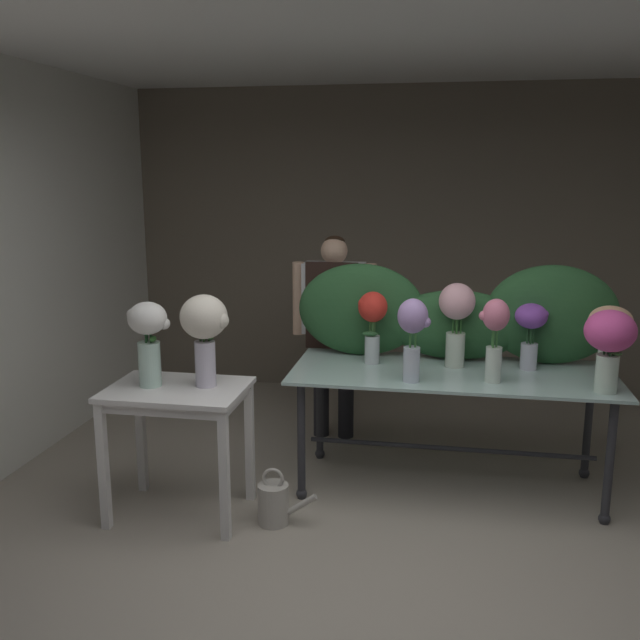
{
  "coord_description": "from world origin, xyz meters",
  "views": [
    {
      "loc": [
        0.35,
        -2.86,
        2.02
      ],
      "look_at": [
        -0.39,
        1.22,
        1.14
      ],
      "focal_mm": 39.28,
      "sensor_mm": 36.0,
      "label": 1
    }
  ],
  "objects_px": {
    "florist": "(334,315)",
    "vase_lilac_freesia": "(413,331)",
    "display_table_glass": "(451,389)",
    "vase_peach_peonies": "(609,332)",
    "side_table_white": "(177,404)",
    "vase_violet_anemones": "(531,328)",
    "vase_scarlet_ranunculus": "(372,318)",
    "vase_fuchsia_hydrangea": "(610,340)",
    "vase_cream_lisianthus_tall": "(204,327)",
    "vase_white_roses_tall": "(148,337)",
    "watering_can": "(274,503)",
    "vase_rosy_snapdragons": "(495,333)",
    "vase_blush_tulips": "(456,315)"
  },
  "relations": [
    {
      "from": "vase_violet_anemones",
      "to": "vase_peach_peonies",
      "type": "distance_m",
      "value": 0.46
    },
    {
      "from": "florist",
      "to": "vase_cream_lisianthus_tall",
      "type": "bearing_deg",
      "value": -111.93
    },
    {
      "from": "vase_lilac_freesia",
      "to": "vase_white_roses_tall",
      "type": "xyz_separation_m",
      "value": [
        -1.5,
        -0.38,
        -0.01
      ]
    },
    {
      "from": "vase_blush_tulips",
      "to": "watering_can",
      "type": "height_order",
      "value": "vase_blush_tulips"
    },
    {
      "from": "display_table_glass",
      "to": "vase_lilac_freesia",
      "type": "height_order",
      "value": "vase_lilac_freesia"
    },
    {
      "from": "vase_violet_anemones",
      "to": "vase_cream_lisianthus_tall",
      "type": "xyz_separation_m",
      "value": [
        -1.89,
        -0.72,
        0.09
      ]
    },
    {
      "from": "vase_white_roses_tall",
      "to": "watering_can",
      "type": "xyz_separation_m",
      "value": [
        0.74,
        -0.03,
        -0.96
      ]
    },
    {
      "from": "vase_scarlet_ranunculus",
      "to": "vase_cream_lisianthus_tall",
      "type": "bearing_deg",
      "value": -142.82
    },
    {
      "from": "watering_can",
      "to": "vase_cream_lisianthus_tall",
      "type": "bearing_deg",
      "value": 168.79
    },
    {
      "from": "vase_white_roses_tall",
      "to": "watering_can",
      "type": "height_order",
      "value": "vase_white_roses_tall"
    },
    {
      "from": "display_table_glass",
      "to": "vase_fuchsia_hydrangea",
      "type": "xyz_separation_m",
      "value": [
        0.86,
        -0.27,
        0.42
      ]
    },
    {
      "from": "side_table_white",
      "to": "florist",
      "type": "relative_size",
      "value": 0.51
    },
    {
      "from": "florist",
      "to": "vase_lilac_freesia",
      "type": "distance_m",
      "value": 1.21
    },
    {
      "from": "vase_blush_tulips",
      "to": "vase_cream_lisianthus_tall",
      "type": "xyz_separation_m",
      "value": [
        -1.43,
        -0.7,
        0.02
      ]
    },
    {
      "from": "vase_lilac_freesia",
      "to": "vase_cream_lisianthus_tall",
      "type": "bearing_deg",
      "value": -164.75
    },
    {
      "from": "display_table_glass",
      "to": "florist",
      "type": "bearing_deg",
      "value": 139.3
    },
    {
      "from": "watering_can",
      "to": "vase_fuchsia_hydrangea",
      "type": "bearing_deg",
      "value": 12.03
    },
    {
      "from": "florist",
      "to": "vase_fuchsia_hydrangea",
      "type": "relative_size",
      "value": 3.26
    },
    {
      "from": "vase_scarlet_ranunculus",
      "to": "vase_rosy_snapdragons",
      "type": "relative_size",
      "value": 0.94
    },
    {
      "from": "display_table_glass",
      "to": "vase_lilac_freesia",
      "type": "distance_m",
      "value": 0.56
    },
    {
      "from": "vase_white_roses_tall",
      "to": "vase_scarlet_ranunculus",
      "type": "bearing_deg",
      "value": 31.23
    },
    {
      "from": "side_table_white",
      "to": "vase_cream_lisianthus_tall",
      "type": "distance_m",
      "value": 0.49
    },
    {
      "from": "vase_scarlet_ranunculus",
      "to": "vase_violet_anemones",
      "type": "bearing_deg",
      "value": 2.06
    },
    {
      "from": "vase_violet_anemones",
      "to": "vase_peach_peonies",
      "type": "relative_size",
      "value": 0.94
    },
    {
      "from": "vase_fuchsia_hydrangea",
      "to": "vase_blush_tulips",
      "type": "distance_m",
      "value": 0.93
    },
    {
      "from": "side_table_white",
      "to": "vase_rosy_snapdragons",
      "type": "relative_size",
      "value": 1.58
    },
    {
      "from": "display_table_glass",
      "to": "vase_lilac_freesia",
      "type": "bearing_deg",
      "value": -132.71
    },
    {
      "from": "vase_white_roses_tall",
      "to": "vase_lilac_freesia",
      "type": "bearing_deg",
      "value": 14.19
    },
    {
      "from": "side_table_white",
      "to": "vase_violet_anemones",
      "type": "relative_size",
      "value": 1.87
    },
    {
      "from": "display_table_glass",
      "to": "vase_peach_peonies",
      "type": "height_order",
      "value": "vase_peach_peonies"
    },
    {
      "from": "side_table_white",
      "to": "vase_rosy_snapdragons",
      "type": "xyz_separation_m",
      "value": [
        1.81,
        0.46,
        0.4
      ]
    },
    {
      "from": "florist",
      "to": "vase_violet_anemones",
      "type": "bearing_deg",
      "value": -24.68
    },
    {
      "from": "vase_lilac_freesia",
      "to": "vase_peach_peonies",
      "type": "xyz_separation_m",
      "value": [
        1.15,
        0.26,
        -0.01
      ]
    },
    {
      "from": "vase_violet_anemones",
      "to": "florist",
      "type": "bearing_deg",
      "value": 155.32
    },
    {
      "from": "side_table_white",
      "to": "vase_violet_anemones",
      "type": "xyz_separation_m",
      "value": [
        2.05,
        0.77,
        0.37
      ]
    },
    {
      "from": "vase_fuchsia_hydrangea",
      "to": "vase_violet_anemones",
      "type": "distance_m",
      "value": 0.56
    },
    {
      "from": "vase_violet_anemones",
      "to": "vase_lilac_freesia",
      "type": "xyz_separation_m",
      "value": [
        -0.72,
        -0.4,
        0.04
      ]
    },
    {
      "from": "vase_lilac_freesia",
      "to": "vase_peach_peonies",
      "type": "distance_m",
      "value": 1.18
    },
    {
      "from": "florist",
      "to": "watering_can",
      "type": "distance_m",
      "value": 1.65
    },
    {
      "from": "florist",
      "to": "display_table_glass",
      "type": "bearing_deg",
      "value": -40.7
    },
    {
      "from": "vase_lilac_freesia",
      "to": "vase_cream_lisianthus_tall",
      "type": "xyz_separation_m",
      "value": [
        -1.18,
        -0.32,
        0.05
      ]
    },
    {
      "from": "vase_fuchsia_hydrangea",
      "to": "vase_scarlet_ranunculus",
      "type": "bearing_deg",
      "value": 165.14
    },
    {
      "from": "vase_white_roses_tall",
      "to": "vase_violet_anemones",
      "type": "bearing_deg",
      "value": 19.26
    },
    {
      "from": "vase_violet_anemones",
      "to": "vase_peach_peonies",
      "type": "height_order",
      "value": "vase_peach_peonies"
    },
    {
      "from": "vase_violet_anemones",
      "to": "vase_scarlet_ranunculus",
      "type": "distance_m",
      "value": 1.0
    },
    {
      "from": "vase_white_roses_tall",
      "to": "vase_cream_lisianthus_tall",
      "type": "xyz_separation_m",
      "value": [
        0.32,
        0.06,
        0.06
      ]
    },
    {
      "from": "watering_can",
      "to": "vase_violet_anemones",
      "type": "bearing_deg",
      "value": 28.48
    },
    {
      "from": "vase_violet_anemones",
      "to": "vase_rosy_snapdragons",
      "type": "xyz_separation_m",
      "value": [
        -0.24,
        -0.32,
        0.03
      ]
    },
    {
      "from": "display_table_glass",
      "to": "vase_white_roses_tall",
      "type": "height_order",
      "value": "vase_white_roses_tall"
    },
    {
      "from": "vase_cream_lisianthus_tall",
      "to": "watering_can",
      "type": "height_order",
      "value": "vase_cream_lisianthus_tall"
    }
  ]
}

